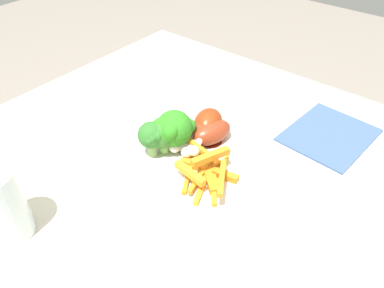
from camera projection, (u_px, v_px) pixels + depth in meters
dining_table at (161, 217)px, 0.72m from camera, size 0.92×0.81×0.70m
dinner_plate at (192, 155)px, 0.68m from camera, size 0.29×0.29×0.01m
broccoli_floret_front at (173, 129)px, 0.65m from camera, size 0.08×0.06×0.08m
broccoli_floret_middle at (164, 133)px, 0.66m from camera, size 0.06×0.06×0.07m
broccoli_floret_back at (152, 136)px, 0.65m from camera, size 0.05×0.05×0.07m
carrot_fries_pile at (206, 170)px, 0.63m from camera, size 0.14×0.14×0.04m
chicken_drumstick_near at (208, 125)px, 0.70m from camera, size 0.13×0.07×0.05m
chicken_drumstick_far at (209, 134)px, 0.69m from camera, size 0.13×0.07×0.04m
chicken_drumstick_extra at (203, 130)px, 0.70m from camera, size 0.12×0.07×0.04m
water_glass at (0, 205)px, 0.52m from camera, size 0.07×0.07×0.11m
napkin at (329, 135)px, 0.74m from camera, size 0.18×0.15×0.00m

